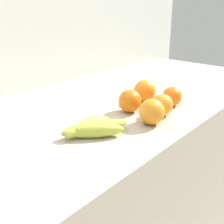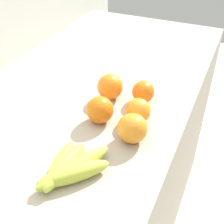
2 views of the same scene
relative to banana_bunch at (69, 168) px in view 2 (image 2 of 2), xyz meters
The scene contains 7 objects.
counter 0.55m from the banana_bunch, 33.22° to the left, with size 1.77×0.71×0.93m, color #ADA08C.
banana_bunch is the anchor object (origin of this frame).
orange_front 0.20m from the banana_bunch, 27.57° to the right, with size 0.08×0.08×0.08m, color orange.
orange_right 0.36m from the banana_bunch, ahead, with size 0.07×0.07×0.07m, color orange.
orange_far_right 0.27m from the banana_bunch, 16.35° to the right, with size 0.07×0.07×0.07m, color orange.
orange_back_right 0.22m from the banana_bunch, ahead, with size 0.08×0.08×0.08m, color orange.
orange_back_left 0.34m from the banana_bunch, ahead, with size 0.08×0.08×0.08m, color orange.
Camera 2 is at (-0.63, -0.44, 1.46)m, focal length 48.30 mm.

